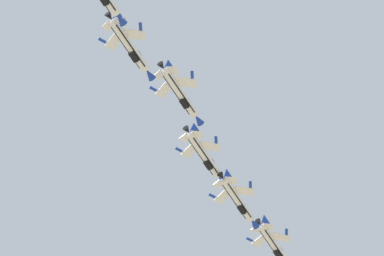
{
  "coord_description": "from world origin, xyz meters",
  "views": [
    {
      "loc": [
        3.83,
        -6.88,
        1.53
      ],
      "look_at": [
        -21.43,
        83.1,
        155.44
      ],
      "focal_mm": 84.27,
      "sensor_mm": 36.0,
      "label": 1
    }
  ],
  "objects_px": {
    "fighter_jet_lead": "(274,245)",
    "fighter_jet_left_wing": "(238,200)",
    "fighter_jet_right_wing": "(205,156)",
    "fighter_jet_right_outer": "(130,46)",
    "fighter_jet_left_outer": "(181,94)"
  },
  "relations": [
    {
      "from": "fighter_jet_right_wing",
      "to": "fighter_jet_left_outer",
      "type": "distance_m",
      "value": 15.19
    },
    {
      "from": "fighter_jet_lead",
      "to": "fighter_jet_left_outer",
      "type": "relative_size",
      "value": 1.0
    },
    {
      "from": "fighter_jet_right_outer",
      "to": "fighter_jet_right_wing",
      "type": "bearing_deg",
      "value": 91.31
    },
    {
      "from": "fighter_jet_right_wing",
      "to": "fighter_jet_right_outer",
      "type": "distance_m",
      "value": 29.6
    },
    {
      "from": "fighter_jet_left_outer",
      "to": "fighter_jet_right_outer",
      "type": "distance_m",
      "value": 15.01
    },
    {
      "from": "fighter_jet_lead",
      "to": "fighter_jet_left_wing",
      "type": "bearing_deg",
      "value": -92.51
    },
    {
      "from": "fighter_jet_left_outer",
      "to": "fighter_jet_right_outer",
      "type": "relative_size",
      "value": 1.0
    },
    {
      "from": "fighter_jet_right_outer",
      "to": "fighter_jet_left_outer",
      "type": "bearing_deg",
      "value": 80.87
    },
    {
      "from": "fighter_jet_left_wing",
      "to": "fighter_jet_right_wing",
      "type": "xyz_separation_m",
      "value": [
        -4.0,
        -12.07,
        1.11
      ]
    },
    {
      "from": "fighter_jet_right_outer",
      "to": "fighter_jet_lead",
      "type": "bearing_deg",
      "value": 89.2
    },
    {
      "from": "fighter_jet_right_wing",
      "to": "fighter_jet_left_outer",
      "type": "relative_size",
      "value": 1.0
    },
    {
      "from": "fighter_jet_left_wing",
      "to": "fighter_jet_left_outer",
      "type": "distance_m",
      "value": 27.7
    },
    {
      "from": "fighter_jet_lead",
      "to": "fighter_jet_right_outer",
      "type": "height_order",
      "value": "fighter_jet_lead"
    },
    {
      "from": "fighter_jet_right_wing",
      "to": "fighter_jet_left_outer",
      "type": "height_order",
      "value": "fighter_jet_left_outer"
    },
    {
      "from": "fighter_jet_left_wing",
      "to": "fighter_jet_lead",
      "type": "bearing_deg",
      "value": 87.49
    }
  ]
}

